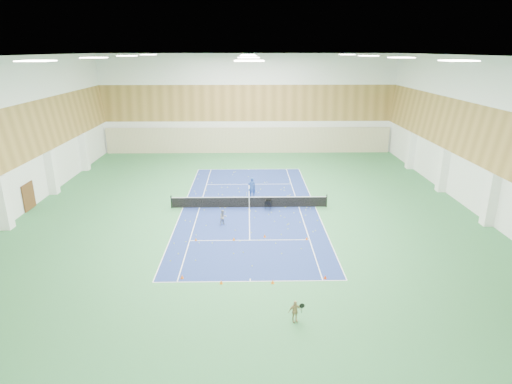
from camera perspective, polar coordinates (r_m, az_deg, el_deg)
ground at (r=35.39m, az=-0.90°, el=-2.08°), size 40.00×40.00×0.00m
room_shell at (r=33.75m, az=-0.96°, el=7.50°), size 36.00×40.00×12.00m
wood_cladding at (r=33.42m, az=-0.97°, el=10.87°), size 36.00×40.00×8.00m
ceiling_light_grid at (r=33.13m, az=-1.01°, el=17.60°), size 21.40×25.40×0.06m
court_surface at (r=35.38m, az=-0.90°, el=-2.08°), size 10.97×23.77×0.01m
tennis_balls_scatter at (r=35.37m, az=-0.90°, el=-2.01°), size 10.57×22.77×0.07m
tennis_net at (r=35.20m, az=-0.91°, el=-1.24°), size 12.80×0.10×1.10m
back_curtain at (r=53.98m, az=-1.01°, el=6.91°), size 35.40×0.16×3.20m
door_left_b at (r=39.29m, az=-28.05°, el=-0.52°), size 0.08×1.80×2.20m
coach at (r=37.72m, az=-0.56°, el=0.68°), size 0.70×0.50×1.79m
child_court at (r=31.85m, az=-4.42°, el=-3.40°), size 0.71×0.66×1.17m
child_apron at (r=21.25m, az=5.19°, el=-15.55°), size 0.72×0.48×1.13m
ball_cart at (r=34.71m, az=1.60°, el=-1.76°), size 0.58×0.58×0.85m
cone_svc_a at (r=29.67m, az=-8.03°, el=-6.26°), size 0.18×0.18×0.20m
cone_svc_b at (r=29.47m, az=-2.98°, el=-6.25°), size 0.20×0.20×0.22m
cone_svc_c at (r=29.90m, az=1.18°, el=-5.86°), size 0.20×0.20×0.22m
cone_svc_d at (r=29.76m, az=6.80°, el=-6.14°), size 0.18×0.18×0.20m
cone_base_a at (r=25.21m, az=-9.83°, el=-11.06°), size 0.21×0.21×0.23m
cone_base_b at (r=24.44m, az=-4.66°, el=-11.87°), size 0.19×0.19×0.21m
cone_base_c at (r=24.41m, az=2.25°, el=-11.85°), size 0.20×0.20×0.22m
cone_base_d at (r=25.14m, az=9.22°, el=-11.13°), size 0.20×0.20×0.22m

